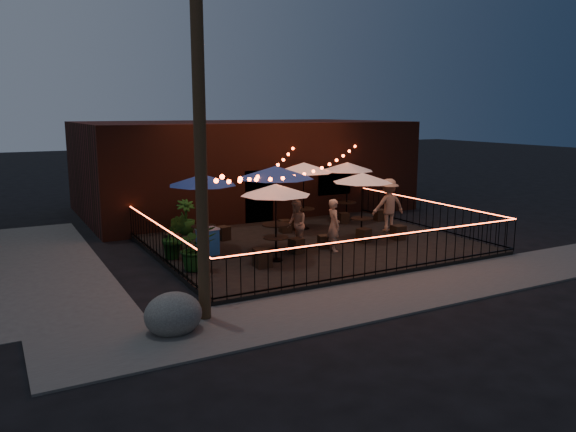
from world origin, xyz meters
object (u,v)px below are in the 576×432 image
object	(u,v)px
cafe_table_4	(363,179)
cafe_table_5	(347,167)
utility_pole	(200,135)
boulder	(173,315)
cafe_table_1	(202,181)
cafe_table_3	(304,168)
cooler	(208,241)
cafe_table_0	(276,191)
cafe_table_2	(276,173)

from	to	relation	value
cafe_table_4	cafe_table_5	world-z (taller)	cafe_table_5
utility_pole	boulder	world-z (taller)	utility_pole
cafe_table_1	cafe_table_3	size ratio (longest dim) A/B	0.83
cooler	cafe_table_0	bearing A→B (deg)	-54.00
cafe_table_1	cafe_table_5	size ratio (longest dim) A/B	0.99
utility_pole	cafe_table_3	distance (m)	9.34
cafe_table_4	boulder	xyz separation A→B (m)	(-8.11, -4.80, -1.81)
utility_pole	cooler	bearing A→B (deg)	68.92
cafe_table_5	cooler	xyz separation A→B (m)	(-6.89, -2.68, -1.70)
utility_pole	cafe_table_4	bearing A→B (deg)	31.04
cafe_table_1	boulder	bearing A→B (deg)	-115.37
cafe_table_0	cooler	size ratio (longest dim) A/B	3.00
cafe_table_1	cafe_table_5	bearing A→B (deg)	15.67
cafe_table_4	utility_pole	bearing A→B (deg)	-148.96
cafe_table_1	cafe_table_4	world-z (taller)	cafe_table_1
utility_pole	cafe_table_2	distance (m)	5.99
utility_pole	cafe_table_4	size ratio (longest dim) A/B	3.53
cafe_table_1	cafe_table_2	xyz separation A→B (m)	(1.95, -1.22, 0.25)
cafe_table_3	boulder	world-z (taller)	cafe_table_3
cafe_table_1	boulder	size ratio (longest dim) A/B	2.31
cafe_table_4	boulder	distance (m)	9.59
boulder	cafe_table_3	bearing A→B (deg)	44.90
utility_pole	cafe_table_1	size ratio (longest dim) A/B	3.35
cafe_table_2	cafe_table_5	size ratio (longest dim) A/B	1.10
cafe_table_2	cafe_table_3	bearing A→B (deg)	45.24
cafe_table_3	cafe_table_5	xyz separation A→B (m)	(2.40, 0.70, -0.14)
cafe_table_0	cafe_table_3	xyz separation A→B (m)	(2.97, 3.54, 0.18)
cafe_table_5	cafe_table_2	bearing A→B (deg)	-147.00
cafe_table_1	boulder	world-z (taller)	cafe_table_1
cafe_table_2	cafe_table_5	distance (m)	5.71
cafe_table_1	cafe_table_3	xyz separation A→B (m)	(4.33, 1.19, 0.08)
utility_pole	cafe_table_0	size ratio (longest dim) A/B	3.20
cafe_table_2	cafe_table_4	bearing A→B (deg)	1.44
cafe_table_4	cooler	bearing A→B (deg)	176.50
cafe_table_4	cafe_table_0	bearing A→B (deg)	-162.68
utility_pole	cooler	distance (m)	6.11
utility_pole	cafe_table_1	world-z (taller)	utility_pole
boulder	cafe_table_4	bearing A→B (deg)	30.61
cafe_table_0	cooler	distance (m)	2.74
boulder	cafe_table_2	bearing A→B (deg)	44.73
cafe_table_5	boulder	xyz separation A→B (m)	(-9.54, -7.82, -1.87)
cafe_table_1	cafe_table_5	distance (m)	6.99
utility_pole	cafe_table_3	size ratio (longest dim) A/B	2.77
cooler	cafe_table_2	bearing A→B (deg)	-19.61
cafe_table_0	cafe_table_5	distance (m)	6.84
cafe_table_0	boulder	bearing A→B (deg)	-139.46
cafe_table_2	cooler	distance (m)	2.94
cafe_table_0	cooler	world-z (taller)	cafe_table_0
cafe_table_3	cafe_table_4	bearing A→B (deg)	-67.32
cafe_table_0	cafe_table_3	size ratio (longest dim) A/B	0.87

